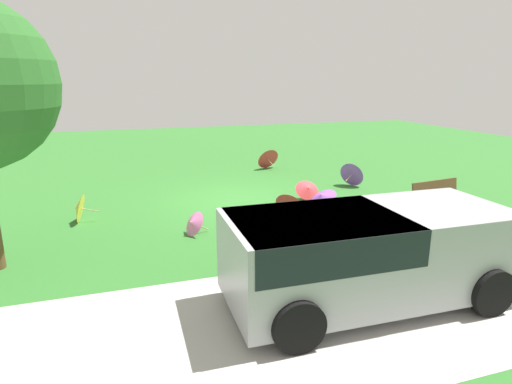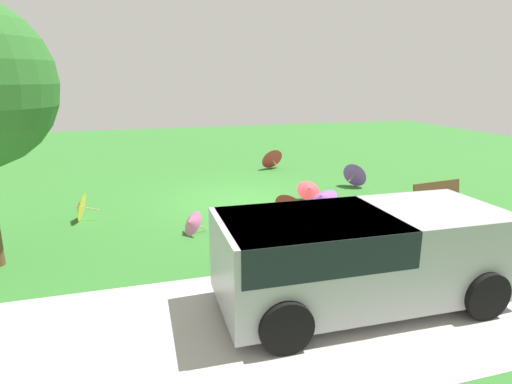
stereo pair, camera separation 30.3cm
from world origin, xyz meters
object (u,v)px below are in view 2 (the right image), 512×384
object	(u,v)px
parasol_pink_0	(191,223)
parasol_yellow_0	(79,207)
van_dark	(352,251)
parasol_purple_0	(356,174)
parasol_red_0	(309,189)
parasol_purple_1	(323,197)
park_bench	(432,196)
parasol_red_2	(271,158)
parasol_red_1	(291,205)

from	to	relation	value
parasol_pink_0	parasol_yellow_0	bearing A→B (deg)	-35.17
van_dark	parasol_purple_0	world-z (taller)	van_dark
parasol_red_0	parasol_purple_1	size ratio (longest dim) A/B	0.79
parasol_yellow_0	parasol_purple_0	bearing A→B (deg)	-171.77
parasol_purple_0	parasol_purple_1	xyz separation A→B (m)	(2.29, 2.28, -0.02)
parasol_yellow_0	parasol_purple_1	world-z (taller)	parasol_yellow_0
park_bench	parasol_red_2	world-z (taller)	park_bench
park_bench	parasol_red_0	distance (m)	3.41
parasol_purple_1	parasol_yellow_0	bearing A→B (deg)	-9.32
parasol_yellow_0	parasol_purple_0	xyz separation A→B (m)	(-8.62, -1.25, 0.04)
van_dark	parasol_pink_0	bearing A→B (deg)	-62.64
park_bench	parasol_purple_0	world-z (taller)	park_bench
parasol_yellow_0	parasol_red_1	xyz separation A→B (m)	(-5.25, 1.44, 0.02)
park_bench	parasol_pink_0	distance (m)	6.55
parasol_red_1	parasol_red_2	world-z (taller)	parasol_red_2
park_bench	parasol_red_2	size ratio (longest dim) A/B	1.66
parasol_purple_0	parasol_red_0	size ratio (longest dim) A/B	1.28
parasol_purple_1	van_dark	bearing A→B (deg)	70.13
parasol_yellow_0	parasol_purple_1	bearing A→B (deg)	170.68
parasol_yellow_0	parasol_red_1	distance (m)	5.45
parasol_purple_1	parasol_red_1	bearing A→B (deg)	20.41
van_dark	parasol_red_0	bearing A→B (deg)	-107.04
parasol_red_0	parasol_purple_1	bearing A→B (deg)	86.01
park_bench	parasol_purple_1	distance (m)	2.97
parasol_yellow_0	parasol_red_0	world-z (taller)	parasol_yellow_0
parasol_pink_0	van_dark	bearing A→B (deg)	117.36
van_dark	parasol_yellow_0	size ratio (longest dim) A/B	5.93
parasol_pink_0	parasol_red_2	bearing A→B (deg)	-122.17
parasol_red_1	parasol_purple_1	bearing A→B (deg)	-159.59
park_bench	parasol_pink_0	size ratio (longest dim) A/B	2.30
parasol_pink_0	parasol_purple_1	size ratio (longest dim) A/B	0.78
parasol_yellow_0	parasol_pink_0	distance (m)	3.18
parasol_yellow_0	parasol_red_0	distance (m)	6.41
van_dark	park_bench	bearing A→B (deg)	-140.16
parasol_pink_0	parasol_red_1	world-z (taller)	parasol_red_1
parasol_yellow_0	parasol_red_2	size ratio (longest dim) A/B	0.79
park_bench	parasol_red_2	distance (m)	7.25
van_dark	parasol_red_2	world-z (taller)	van_dark
parasol_red_2	parasol_yellow_0	bearing A→B (deg)	35.60
parasol_purple_1	parasol_red_1	distance (m)	1.15
parasol_pink_0	parasol_purple_0	bearing A→B (deg)	-152.94
parasol_yellow_0	parasol_pink_0	world-z (taller)	parasol_yellow_0
van_dark	parasol_pink_0	size ratio (longest dim) A/B	6.45
van_dark	parasol_red_2	distance (m)	10.87
parasol_yellow_0	parasol_purple_1	xyz separation A→B (m)	(-6.33, 1.04, 0.03)
park_bench	parasol_pink_0	bearing A→B (deg)	-1.38
parasol_pink_0	parasol_purple_0	size ratio (longest dim) A/B	0.77
parasol_purple_0	park_bench	bearing A→B (deg)	99.19
parasol_yellow_0	parasol_red_0	size ratio (longest dim) A/B	1.07
parasol_yellow_0	parasol_red_0	bearing A→B (deg)	-179.50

